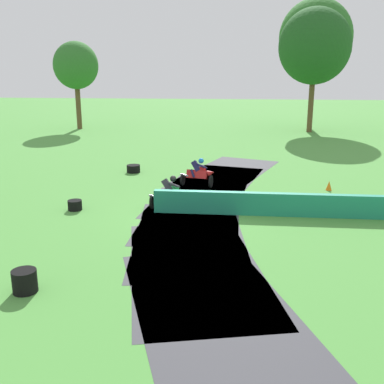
% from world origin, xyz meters
% --- Properties ---
extents(ground_plane, '(120.00, 120.00, 0.00)m').
position_xyz_m(ground_plane, '(0.00, 0.00, 0.00)').
color(ground_plane, '#4C933D').
extents(track_asphalt, '(6.49, 23.10, 0.01)m').
position_xyz_m(track_asphalt, '(0.57, -0.01, 0.00)').
color(track_asphalt, '#3D3D42').
rests_on(track_asphalt, ground).
extents(safety_barrier, '(12.85, 0.48, 0.90)m').
position_xyz_m(safety_barrier, '(4.91, -0.07, 0.45)').
color(safety_barrier, '#1E8466').
rests_on(safety_barrier, ground).
extents(motorcycle_lead_red, '(1.72, 1.03, 1.42)m').
position_xyz_m(motorcycle_lead_red, '(-0.04, 4.19, 0.63)').
color(motorcycle_lead_red, black).
rests_on(motorcycle_lead_red, ground).
extents(motorcycle_chase_green, '(1.69, 0.86, 1.43)m').
position_xyz_m(motorcycle_chase_green, '(-0.91, 0.50, 0.64)').
color(motorcycle_chase_green, black).
rests_on(motorcycle_chase_green, ground).
extents(tire_stack_near, '(0.72, 0.72, 0.40)m').
position_xyz_m(tire_stack_near, '(-3.78, 6.76, 0.20)').
color(tire_stack_near, black).
rests_on(tire_stack_near, ground).
extents(tire_stack_mid_a, '(0.56, 0.56, 0.40)m').
position_xyz_m(tire_stack_mid_a, '(-4.76, -0.03, 0.20)').
color(tire_stack_mid_a, black).
rests_on(tire_stack_mid_a, ground).
extents(tire_stack_mid_b, '(0.64, 0.64, 0.60)m').
position_xyz_m(tire_stack_mid_b, '(-3.76, -6.93, 0.30)').
color(tire_stack_mid_b, black).
rests_on(tire_stack_mid_b, ground).
extents(traffic_cone, '(0.28, 0.28, 0.44)m').
position_xyz_m(traffic_cone, '(6.06, 3.92, 0.22)').
color(traffic_cone, orange).
rests_on(traffic_cone, ground).
extents(tree_far_left, '(6.15, 6.15, 11.04)m').
position_xyz_m(tree_far_left, '(8.42, 24.83, 7.79)').
color(tree_far_left, brown).
rests_on(tree_far_left, ground).
extents(tree_far_right, '(5.88, 5.88, 10.14)m').
position_xyz_m(tree_far_right, '(8.12, 23.08, 7.03)').
color(tree_far_right, brown).
rests_on(tree_far_right, ground).
extents(tree_mid_rise, '(3.88, 3.88, 7.56)m').
position_xyz_m(tree_mid_rise, '(-12.17, 23.39, 5.48)').
color(tree_mid_rise, brown).
rests_on(tree_mid_rise, ground).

